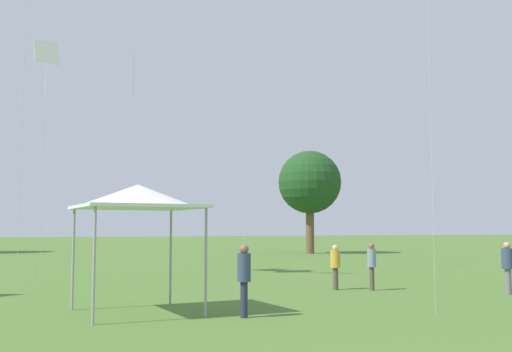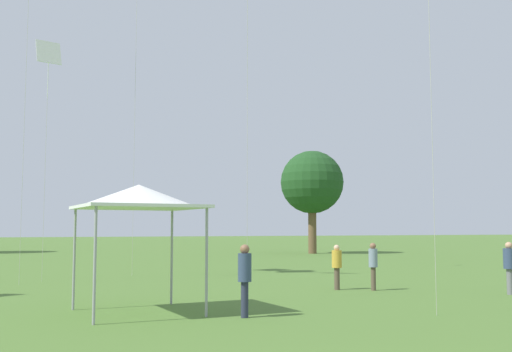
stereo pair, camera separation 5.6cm
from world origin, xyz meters
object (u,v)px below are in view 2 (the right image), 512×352
(person_standing_0, at_px, (509,263))
(canopy_tent, at_px, (139,197))
(person_standing_2, at_px, (373,262))
(kite_6, at_px, (48,58))
(person_standing_4, at_px, (337,263))
(distant_tree_1, at_px, (312,183))
(person_standing_1, at_px, (245,273))

(person_standing_0, bearing_deg, canopy_tent, -166.39)
(person_standing_2, bearing_deg, kite_6, 12.10)
(kite_6, bearing_deg, canopy_tent, -51.34)
(canopy_tent, xyz_separation_m, kite_6, (-1.88, 10.72, 6.40))
(person_standing_2, bearing_deg, person_standing_0, -170.14)
(person_standing_4, distance_m, distant_tree_1, 31.02)
(person_standing_1, height_order, person_standing_2, person_standing_1)
(person_standing_2, xyz_separation_m, distant_tree_1, (12.22, 28.22, 5.15))
(person_standing_0, relative_size, distant_tree_1, 0.19)
(person_standing_0, height_order, canopy_tent, canopy_tent)
(person_standing_0, relative_size, canopy_tent, 0.52)
(person_standing_1, xyz_separation_m, person_standing_2, (6.53, 4.31, -0.07))
(kite_6, xyz_separation_m, distant_tree_1, (22.95, 20.06, -3.25))
(person_standing_4, bearing_deg, person_standing_2, -2.33)
(person_standing_4, xyz_separation_m, kite_6, (-9.65, 7.48, 8.46))
(kite_6, height_order, distant_tree_1, kite_6)
(person_standing_0, bearing_deg, person_standing_1, -156.66)
(person_standing_0, height_order, distant_tree_1, distant_tree_1)
(person_standing_0, xyz_separation_m, person_standing_2, (-3.45, 2.85, -0.02))
(person_standing_0, relative_size, person_standing_1, 0.97)
(person_standing_1, height_order, kite_6, kite_6)
(person_standing_1, xyz_separation_m, canopy_tent, (-2.31, 1.76, 1.92))
(canopy_tent, bearing_deg, person_standing_0, -1.40)
(canopy_tent, relative_size, kite_6, 0.33)
(person_standing_2, height_order, canopy_tent, canopy_tent)
(person_standing_2, height_order, distant_tree_1, distant_tree_1)
(canopy_tent, height_order, kite_6, kite_6)
(person_standing_0, distance_m, person_standing_2, 4.48)
(kite_6, bearing_deg, person_standing_2, -8.59)
(person_standing_1, relative_size, canopy_tent, 0.54)
(canopy_tent, distance_m, kite_6, 12.62)
(person_standing_0, height_order, person_standing_1, person_standing_1)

